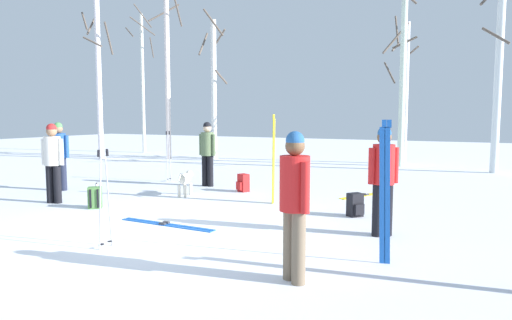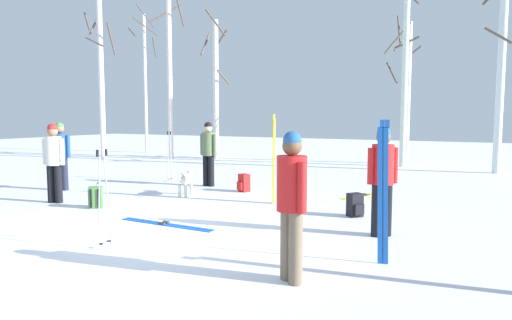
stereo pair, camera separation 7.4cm
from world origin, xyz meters
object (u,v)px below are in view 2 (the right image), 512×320
(person_4, at_px, (208,150))
(ski_poles_1, at_px, (169,155))
(birch_tree_5, at_px, (405,73))
(birch_tree_4, at_px, (407,90))
(person_2, at_px, (383,174))
(ski_pair_lying_1, at_px, (367,195))
(ski_poles_0, at_px, (103,195))
(ski_pair_lying_0, at_px, (166,224))
(birch_tree_0, at_px, (145,80))
(person_0, at_px, (292,197))
(birch_tree_6, at_px, (501,65))
(birch_tree_2, at_px, (170,68))
(backpack_2, at_px, (355,205))
(backpack_0, at_px, (244,183))
(ski_pair_planted_1, at_px, (274,159))
(person_1, at_px, (54,158))
(person_3, at_px, (60,152))
(birch_tree_3, at_px, (216,86))
(dog, at_px, (186,179))
(water_bottle_0, at_px, (98,188))
(backpack_1, at_px, (96,198))
(birch_tree_1, at_px, (101,67))
(ski_pair_planted_0, at_px, (383,193))

(person_4, relative_size, ski_poles_1, 1.19)
(birch_tree_5, bearing_deg, birch_tree_4, 93.18)
(person_2, relative_size, ski_pair_lying_1, 1.07)
(person_4, xyz_separation_m, ski_poles_0, (1.82, -5.53, -0.23))
(ski_pair_lying_0, distance_m, birch_tree_0, 16.55)
(person_0, xyz_separation_m, birch_tree_6, (2.14, 12.18, 2.51))
(birch_tree_0, bearing_deg, birch_tree_6, -5.10)
(person_0, xyz_separation_m, birch_tree_5, (-0.96, 12.91, 2.46))
(birch_tree_2, bearing_deg, birch_tree_5, 9.54)
(person_0, height_order, backpack_2, person_0)
(ski_pair_lying_0, distance_m, ski_poles_0, 1.67)
(backpack_0, bearing_deg, ski_pair_planted_1, -38.55)
(person_4, relative_size, ski_pair_lying_0, 0.89)
(person_1, bearing_deg, ski_poles_0, -30.09)
(person_3, bearing_deg, birch_tree_3, 96.21)
(ski_poles_0, xyz_separation_m, backpack_2, (2.67, 3.62, -0.54))
(ski_pair_planted_1, distance_m, ski_pair_lying_0, 2.92)
(dog, bearing_deg, person_1, -134.31)
(person_4, bearing_deg, ski_poles_1, 170.69)
(person_1, bearing_deg, water_bottle_0, 99.32)
(person_0, distance_m, ski_pair_lying_0, 3.49)
(dog, distance_m, ski_pair_planted_1, 2.32)
(ski_poles_0, relative_size, birch_tree_3, 0.22)
(person_2, xyz_separation_m, person_3, (-8.16, 0.82, 0.00))
(ski_pair_lying_1, height_order, backpack_1, backpack_1)
(birch_tree_0, distance_m, birch_tree_2, 4.01)
(birch_tree_1, bearing_deg, person_3, -51.23)
(ski_pair_planted_0, height_order, birch_tree_0, birch_tree_0)
(backpack_1, distance_m, birch_tree_2, 11.26)
(person_0, relative_size, birch_tree_6, 0.26)
(ski_poles_1, xyz_separation_m, birch_tree_2, (-4.19, 5.51, 3.12))
(ski_pair_planted_0, xyz_separation_m, birch_tree_1, (-13.87, 8.94, 3.05))
(ski_pair_lying_0, distance_m, birch_tree_3, 12.48)
(backpack_2, bearing_deg, ski_pair_lying_1, 98.40)
(person_2, distance_m, ski_pair_lying_0, 3.73)
(ski_pair_lying_1, relative_size, birch_tree_2, 0.22)
(ski_pair_planted_1, height_order, ski_poles_1, ski_pair_planted_1)
(person_2, xyz_separation_m, dog, (-4.89, 1.62, -0.59))
(backpack_2, bearing_deg, person_4, 156.99)
(ski_pair_planted_1, height_order, water_bottle_0, ski_pair_planted_1)
(backpack_1, bearing_deg, birch_tree_2, 119.35)
(ski_pair_planted_0, distance_m, ski_pair_lying_0, 3.89)
(person_4, xyz_separation_m, birch_tree_5, (3.77, 7.34, 2.46))
(dog, bearing_deg, ski_poles_1, 136.54)
(person_2, relative_size, birch_tree_1, 0.22)
(person_1, distance_m, ski_poles_0, 4.04)
(ski_poles_0, height_order, water_bottle_0, ski_poles_0)
(ski_pair_planted_1, relative_size, backpack_2, 4.34)
(water_bottle_0, height_order, birch_tree_6, birch_tree_6)
(backpack_0, xyz_separation_m, birch_tree_0, (-10.24, 8.39, 3.47))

